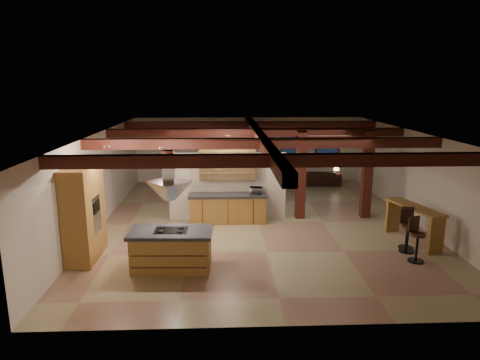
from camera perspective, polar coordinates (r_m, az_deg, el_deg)
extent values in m
plane|color=tan|center=(13.84, 2.55, -5.72)|extent=(12.00, 12.00, 0.00)
plane|color=beige|center=(19.34, 1.09, 4.05)|extent=(10.00, 0.00, 10.00)
plane|color=beige|center=(7.75, 6.44, -9.64)|extent=(10.00, 0.00, 10.00)
plane|color=beige|center=(13.95, -18.32, -0.04)|extent=(0.00, 12.00, 12.00)
plane|color=beige|center=(14.75, 22.36, 0.31)|extent=(0.00, 12.00, 12.00)
plane|color=#3B2712|center=(13.21, 2.68, 6.29)|extent=(12.00, 12.00, 0.00)
cube|color=#37130D|center=(9.29, 4.80, 2.61)|extent=(10.00, 0.25, 0.28)
cube|color=#37130D|center=(11.94, 3.21, 4.91)|extent=(10.00, 0.25, 0.28)
cube|color=#37130D|center=(14.51, 2.22, 6.33)|extent=(10.00, 0.25, 0.28)
cube|color=#37130D|center=(17.19, 1.51, 7.35)|extent=(10.00, 0.25, 0.28)
cube|color=#37130D|center=(13.23, 2.67, 5.69)|extent=(0.28, 12.00, 0.28)
cube|color=#37130D|center=(14.12, 8.11, 0.64)|extent=(0.30, 0.30, 2.90)
cube|color=#37130D|center=(14.68, 16.58, 0.70)|extent=(0.30, 0.30, 2.90)
cube|color=#37130D|center=(14.17, 12.65, 5.22)|extent=(2.50, 0.28, 0.28)
cube|color=beige|center=(13.97, -1.67, -0.84)|extent=(3.80, 0.18, 2.20)
cube|color=#A37534|center=(11.51, -20.12, -4.13)|extent=(0.64, 1.60, 2.40)
cube|color=silver|center=(11.43, -18.66, -4.39)|extent=(0.06, 0.62, 0.95)
cube|color=black|center=(11.36, -18.54, -3.43)|extent=(0.01, 0.50, 0.28)
cube|color=#A37534|center=(13.77, -1.63, -3.93)|extent=(2.40, 0.60, 0.86)
cube|color=black|center=(13.64, -1.64, -2.04)|extent=(2.50, 0.66, 0.08)
cube|color=#A37534|center=(13.64, -1.68, 2.04)|extent=(1.80, 0.34, 0.95)
cube|color=silver|center=(13.46, -1.67, 1.90)|extent=(1.74, 0.02, 0.90)
pyramid|color=silver|center=(10.15, -9.35, -2.64)|extent=(1.10, 1.10, 0.45)
cube|color=silver|center=(9.96, -9.52, 1.86)|extent=(0.26, 0.22, 0.73)
cube|color=#37130D|center=(19.49, 7.00, 4.18)|extent=(1.10, 0.05, 1.70)
cube|color=black|center=(19.46, 7.01, 4.17)|extent=(0.95, 0.02, 1.55)
cube|color=#37130D|center=(19.81, 11.58, 4.15)|extent=(1.10, 0.05, 1.70)
cube|color=black|center=(19.78, 11.60, 4.14)|extent=(0.95, 0.02, 1.55)
cube|color=#37130D|center=(19.21, -3.38, 4.73)|extent=(0.65, 0.04, 0.85)
cube|color=#25582A|center=(19.18, -3.38, 4.72)|extent=(0.55, 0.01, 0.75)
cylinder|color=silver|center=(10.49, -10.30, 4.23)|extent=(0.16, 0.16, 0.03)
cylinder|color=silver|center=(12.67, -1.66, 5.89)|extent=(0.16, 0.16, 0.03)
cylinder|color=silver|center=(11.06, -17.31, 4.29)|extent=(0.16, 0.16, 0.03)
cube|color=#A37534|center=(10.56, -9.10, -9.36)|extent=(1.89, 1.00, 0.89)
cube|color=black|center=(10.39, -9.19, -6.88)|extent=(2.02, 1.12, 0.08)
cube|color=black|center=(10.37, -9.20, -6.64)|extent=(0.79, 0.54, 0.02)
imported|color=#39160E|center=(16.10, 0.66, -1.92)|extent=(1.85, 1.23, 0.60)
imported|color=black|center=(19.16, 10.05, 0.32)|extent=(2.21, 0.98, 0.63)
imported|color=#BCBDC1|center=(13.64, 2.14, -1.41)|extent=(0.43, 0.33, 0.21)
cube|color=#A37534|center=(12.86, 22.26, -3.36)|extent=(0.99, 2.07, 0.06)
cube|color=#A37534|center=(12.36, 24.68, -6.77)|extent=(0.46, 0.21, 1.01)
cube|color=#A37534|center=(13.69, 19.71, -4.49)|extent=(0.46, 0.21, 1.01)
cube|color=#37130D|center=(19.14, 12.66, 0.07)|extent=(0.52, 0.52, 0.55)
cylinder|color=black|center=(19.07, 12.71, 1.09)|extent=(0.05, 0.05, 0.14)
cone|color=#FFE399|center=(19.04, 12.73, 1.51)|extent=(0.25, 0.25, 0.16)
cylinder|color=black|center=(11.59, 22.66, -6.75)|extent=(0.36, 0.36, 0.07)
cube|color=black|center=(11.63, 22.17, -5.45)|extent=(0.33, 0.16, 0.40)
cylinder|color=black|center=(11.71, 22.51, -8.40)|extent=(0.06, 0.06, 0.70)
cylinder|color=black|center=(11.83, 22.37, -9.93)|extent=(0.40, 0.40, 0.03)
cylinder|color=black|center=(12.16, 21.56, -5.73)|extent=(0.36, 0.36, 0.07)
cube|color=black|center=(12.23, 21.27, -4.46)|extent=(0.34, 0.07, 0.40)
cylinder|color=black|center=(12.27, 21.43, -7.32)|extent=(0.06, 0.06, 0.70)
cylinder|color=black|center=(12.39, 21.30, -8.80)|extent=(0.40, 0.40, 0.03)
cylinder|color=black|center=(12.42, 21.47, -5.42)|extent=(0.35, 0.35, 0.07)
cube|color=black|center=(12.51, 21.42, -4.20)|extent=(0.33, 0.11, 0.39)
cylinder|color=black|center=(12.53, 21.34, -6.95)|extent=(0.06, 0.06, 0.68)
cylinder|color=black|center=(12.64, 21.21, -8.37)|extent=(0.39, 0.39, 0.03)
cube|color=#37130D|center=(15.30, -1.36, -2.18)|extent=(0.46, 0.46, 0.06)
cube|color=#37130D|center=(15.40, -1.49, -0.69)|extent=(0.41, 0.11, 0.73)
cylinder|color=#37130D|center=(15.18, -1.88, -3.22)|extent=(0.05, 0.05, 0.41)
cylinder|color=#37130D|center=(15.23, -0.64, -3.16)|extent=(0.05, 0.05, 0.41)
cylinder|color=#37130D|center=(15.49, -2.06, -2.89)|extent=(0.05, 0.05, 0.41)
cylinder|color=#37130D|center=(15.54, -0.85, -2.83)|extent=(0.05, 0.05, 0.41)
cube|color=#37130D|center=(16.61, -2.10, -0.98)|extent=(0.46, 0.46, 0.06)
cube|color=#37130D|center=(16.32, -2.01, 0.08)|extent=(0.41, 0.11, 0.73)
cylinder|color=#37130D|center=(16.85, -1.61, -1.60)|extent=(0.05, 0.05, 0.41)
cylinder|color=#37130D|center=(16.80, -2.73, -1.64)|extent=(0.05, 0.05, 0.41)
cylinder|color=#37130D|center=(16.53, -1.44, -1.88)|extent=(0.05, 0.05, 0.41)
cylinder|color=#37130D|center=(16.48, -2.58, -1.93)|extent=(0.05, 0.05, 0.41)
cube|color=#37130D|center=(15.41, 1.15, -2.06)|extent=(0.46, 0.46, 0.06)
cube|color=#37130D|center=(15.52, 1.00, -0.58)|extent=(0.41, 0.11, 0.73)
cylinder|color=#37130D|center=(15.29, 0.66, -3.10)|extent=(0.05, 0.05, 0.41)
cylinder|color=#37130D|center=(15.35, 1.87, -3.04)|extent=(0.05, 0.05, 0.41)
cylinder|color=#37130D|center=(15.60, 0.43, -2.77)|extent=(0.05, 0.05, 0.41)
cylinder|color=#37130D|center=(15.66, 1.62, -2.71)|extent=(0.05, 0.05, 0.41)
cube|color=#37130D|center=(16.71, 0.22, -0.88)|extent=(0.46, 0.46, 0.06)
cube|color=#37130D|center=(16.43, 0.35, 0.18)|extent=(0.41, 0.11, 0.73)
cylinder|color=#37130D|center=(16.96, 0.67, -1.49)|extent=(0.05, 0.05, 0.41)
cylinder|color=#37130D|center=(16.90, -0.44, -1.54)|extent=(0.05, 0.05, 0.41)
cylinder|color=#37130D|center=(16.64, 0.89, -1.77)|extent=(0.05, 0.05, 0.41)
cylinder|color=#37130D|center=(16.58, -0.24, -1.82)|extent=(0.05, 0.05, 0.41)
cube|color=#37130D|center=(15.56, 3.62, -1.94)|extent=(0.46, 0.46, 0.06)
cube|color=#37130D|center=(15.66, 3.46, -0.48)|extent=(0.41, 0.11, 0.73)
cylinder|color=#37130D|center=(15.43, 3.15, -2.97)|extent=(0.05, 0.05, 0.41)
cylinder|color=#37130D|center=(15.51, 4.35, -2.91)|extent=(0.05, 0.05, 0.41)
cylinder|color=#37130D|center=(15.74, 2.87, -2.65)|extent=(0.05, 0.05, 0.41)
cylinder|color=#37130D|center=(15.81, 4.04, -2.59)|extent=(0.05, 0.05, 0.41)
cube|color=#37130D|center=(16.85, 2.50, -0.78)|extent=(0.46, 0.46, 0.06)
cube|color=#37130D|center=(16.57, 2.67, 0.27)|extent=(0.41, 0.11, 0.73)
cylinder|color=#37130D|center=(17.10, 2.92, -1.39)|extent=(0.05, 0.05, 0.41)
cylinder|color=#37130D|center=(17.03, 1.83, -1.44)|extent=(0.05, 0.05, 0.41)
cylinder|color=#37130D|center=(16.78, 3.17, -1.66)|extent=(0.05, 0.05, 0.41)
cylinder|color=#37130D|center=(16.71, 2.07, -1.72)|extent=(0.05, 0.05, 0.41)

